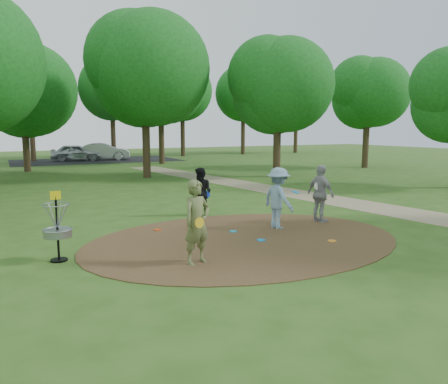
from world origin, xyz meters
name	(u,v)px	position (x,y,z in m)	size (l,w,h in m)	color
ground	(245,240)	(0.00, 0.00, 0.00)	(100.00, 100.00, 0.00)	#2D5119
dirt_clearing	(245,240)	(0.00, 0.00, 0.01)	(8.40, 8.40, 0.02)	#47301C
footpath	(372,207)	(6.50, 2.00, 0.01)	(2.00, 40.00, 0.01)	#8C7A5B
parking_lot	(97,160)	(2.00, 30.00, 0.00)	(14.00, 8.00, 0.01)	black
player_observer_with_disc	(197,222)	(-1.89, -1.25, 0.90)	(0.76, 0.61, 1.81)	#636B3E
player_throwing_with_disc	(278,198)	(1.50, 0.72, 0.88)	(1.10, 1.20, 1.76)	#7B9CB8
player_walking_with_disc	(201,192)	(0.26, 3.35, 0.80)	(0.91, 0.97, 1.59)	black
player_waiting_with_disc	(321,194)	(3.09, 0.80, 0.89)	(0.53, 1.08, 1.77)	#9A9A9C
disc_ground_cyan	(233,231)	(0.13, 0.89, 0.03)	(0.22, 0.22, 0.02)	#1896C4
disc_ground_blue	(261,240)	(0.32, -0.28, 0.03)	(0.22, 0.22, 0.02)	#0D8FE6
disc_ground_red	(158,230)	(-1.68, 2.04, 0.03)	(0.22, 0.22, 0.02)	red
car_left	(77,152)	(0.40, 30.42, 0.73)	(1.71, 4.26, 1.45)	#AFB1B7
car_right	(103,151)	(2.65, 30.21, 0.77)	(1.62, 4.65, 1.53)	#9D9FA4
disc_ground_orange	(332,241)	(1.88, -1.17, 0.03)	(0.22, 0.22, 0.02)	orange
disc_golf_basket	(57,222)	(-4.50, 0.30, 0.87)	(0.63, 0.63, 1.54)	black
tree_ring	(157,73)	(1.06, 9.95, 5.33)	(36.92, 45.85, 9.23)	#332316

